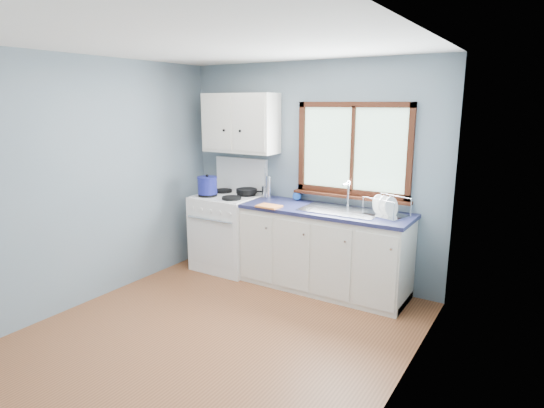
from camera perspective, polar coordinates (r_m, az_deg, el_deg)
The scene contains 18 objects.
floor at distance 4.26m, azimuth -7.29°, elevation -16.31°, with size 3.20×3.60×0.02m, color brown.
ceiling at distance 3.76m, azimuth -8.43°, elevation 19.63°, with size 3.20×3.60×0.02m, color white.
wall_back at distance 5.31m, azimuth 4.76°, elevation 4.00°, with size 3.20×0.02×2.50m, color slate.
wall_left at distance 4.98m, azimuth -22.24°, elevation 2.53°, with size 0.02×3.60×2.50m, color slate.
wall_right at distance 3.07m, azimuth 16.05°, elevation -2.86°, with size 0.02×3.60×2.50m, color slate.
gas_range at distance 5.69m, azimuth -5.51°, elevation -3.23°, with size 0.76×0.69×1.36m.
base_cabinets at distance 5.08m, azimuth 6.51°, elevation -6.22°, with size 1.85×0.60×0.88m.
countertop at distance 4.94m, azimuth 6.64°, elevation -0.83°, with size 1.89×0.64×0.04m, color #191C3F.
sink at distance 4.88m, azimuth 8.54°, elevation -1.56°, with size 0.84×0.46×0.44m.
window at distance 5.02m, azimuth 10.06°, elevation 5.95°, with size 1.36×0.10×1.03m.
upper_cabinets at distance 5.54m, azimuth -3.99°, elevation 10.09°, with size 0.95×0.35×0.70m.
skillet at distance 5.56m, azimuth -3.18°, elevation 1.66°, with size 0.41×0.32×0.05m.
stockpot at distance 5.55m, azimuth -8.11°, elevation 2.36°, with size 0.30×0.30×0.24m.
utensil_crock at distance 5.50m, azimuth -0.72°, elevation 1.63°, with size 0.14×0.14×0.35m.
thermos at distance 5.38m, azimuth -0.45°, elevation 2.09°, with size 0.06×0.06×0.27m, color silver.
soap_bottle at distance 5.29m, azimuth 3.12°, elevation 1.82°, with size 0.10×0.10×0.26m, color blue.
dish_towel at distance 4.98m, azimuth -0.38°, elevation -0.28°, with size 0.26×0.18×0.02m, color orange.
dish_rack at distance 4.74m, azimuth 14.09°, elevation -0.80°, with size 0.47×0.41×0.21m.
Camera 1 is at (2.39, -2.86, 2.05)m, focal length 30.00 mm.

